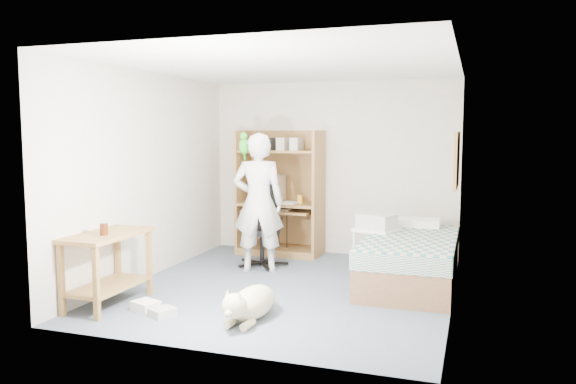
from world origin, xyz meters
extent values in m
plane|color=#44505D|center=(0.00, 0.00, 0.00)|extent=(4.00, 4.00, 0.00)
cube|color=beige|center=(0.00, 2.00, 1.25)|extent=(3.60, 0.02, 2.50)
cube|color=beige|center=(1.80, 0.00, 1.25)|extent=(0.02, 4.00, 2.50)
cube|color=beige|center=(-1.80, 0.00, 1.25)|extent=(0.02, 4.00, 2.50)
cube|color=white|center=(0.00, 0.00, 2.50)|extent=(3.60, 4.00, 0.02)
cube|color=brown|center=(-1.28, 1.70, 0.90)|extent=(0.04, 0.60, 1.80)
cube|color=brown|center=(-0.12, 1.70, 0.90)|extent=(0.04, 0.60, 1.80)
cube|color=brown|center=(-0.70, 1.99, 0.90)|extent=(1.20, 0.02, 1.80)
cube|color=brown|center=(-0.70, 1.70, 0.74)|extent=(1.12, 0.60, 0.04)
cube|color=brown|center=(-0.70, 1.62, 0.64)|extent=(1.00, 0.50, 0.03)
cube|color=brown|center=(-0.70, 1.70, 1.50)|extent=(1.12, 0.55, 0.03)
cube|color=brown|center=(-0.70, 1.70, 0.05)|extent=(1.12, 0.60, 0.10)
cube|color=brown|center=(1.30, 0.60, 0.18)|extent=(1.00, 2.00, 0.36)
cube|color=#2F707E|center=(1.30, 0.60, 0.46)|extent=(1.02, 2.02, 0.20)
cube|color=white|center=(1.30, 1.40, 0.60)|extent=(0.55, 0.35, 0.12)
cube|color=brown|center=(-1.55, -1.20, 0.73)|extent=(0.50, 1.00, 0.04)
cube|color=brown|center=(-1.75, -1.65, 0.35)|extent=(0.05, 0.05, 0.70)
cube|color=brown|center=(-1.35, -1.65, 0.35)|extent=(0.05, 0.05, 0.70)
cube|color=brown|center=(-1.75, -0.75, 0.35)|extent=(0.05, 0.05, 0.70)
cube|color=brown|center=(-1.35, -0.75, 0.35)|extent=(0.05, 0.05, 0.70)
cube|color=brown|center=(-1.55, -1.20, 0.20)|extent=(0.46, 0.92, 0.03)
cube|color=brown|center=(1.78, 0.90, 1.45)|extent=(0.03, 0.90, 0.60)
cube|color=brown|center=(1.77, 0.90, 1.76)|extent=(0.04, 0.94, 0.04)
cube|color=brown|center=(1.77, 0.90, 1.14)|extent=(0.04, 0.94, 0.04)
cylinder|color=black|center=(-0.67, 0.89, 0.04)|extent=(0.60, 0.60, 0.06)
cylinder|color=black|center=(-0.67, 0.89, 0.23)|extent=(0.06, 0.06, 0.40)
cube|color=black|center=(-0.67, 0.89, 0.47)|extent=(0.57, 0.57, 0.08)
cube|color=black|center=(-0.74, 1.11, 0.80)|extent=(0.42, 0.17, 0.55)
cube|color=black|center=(-0.91, 0.83, 0.62)|extent=(0.12, 0.30, 0.04)
cube|color=black|center=(-0.43, 0.96, 0.62)|extent=(0.12, 0.30, 0.04)
imported|color=silver|center=(-0.62, 0.64, 0.88)|extent=(0.74, 0.58, 1.77)
ellipsoid|color=#169722|center=(-0.82, 0.66, 1.60)|extent=(0.13, 0.13, 0.21)
sphere|color=#169722|center=(-0.81, 0.63, 1.73)|extent=(0.09, 0.09, 0.09)
cone|color=orange|center=(-0.80, 0.58, 1.73)|extent=(0.05, 0.05, 0.04)
cylinder|color=#169722|center=(-0.84, 0.71, 1.48)|extent=(0.07, 0.14, 0.13)
ellipsoid|color=#C4B383|center=(0.01, -1.11, 0.15)|extent=(0.37, 0.70, 0.31)
sphere|color=#C4B383|center=(-0.01, -1.49, 0.23)|extent=(0.23, 0.23, 0.23)
cone|color=#C4B383|center=(-0.07, -1.50, 0.33)|extent=(0.07, 0.07, 0.09)
cone|color=#C4B383|center=(0.04, -1.51, 0.33)|extent=(0.07, 0.07, 0.09)
ellipsoid|color=#C4B383|center=(-0.02, -1.58, 0.19)|extent=(0.08, 0.13, 0.08)
cylinder|color=#C4B383|center=(0.04, -0.75, 0.09)|extent=(0.07, 0.22, 0.11)
cube|color=white|center=(0.84, 0.89, 0.57)|extent=(0.60, 0.54, 0.04)
cube|color=white|center=(0.84, 0.89, 0.15)|extent=(0.55, 0.49, 0.03)
cylinder|color=white|center=(0.63, 0.73, 0.28)|extent=(0.03, 0.03, 0.57)
cylinder|color=white|center=(1.06, 0.73, 0.28)|extent=(0.03, 0.03, 0.57)
cylinder|color=white|center=(0.63, 1.06, 0.28)|extent=(0.03, 0.03, 0.57)
cylinder|color=white|center=(1.06, 1.06, 0.28)|extent=(0.03, 0.03, 0.57)
cube|color=#B4B4AF|center=(0.84, 0.89, 0.68)|extent=(0.51, 0.45, 0.18)
cube|color=beige|center=(-0.90, 1.75, 0.96)|extent=(0.40, 0.42, 0.38)
cube|color=navy|center=(-0.90, 1.54, 0.96)|extent=(0.32, 0.02, 0.26)
cube|color=beige|center=(-0.73, 1.58, 0.67)|extent=(0.45, 0.17, 0.03)
cylinder|color=gold|center=(-0.38, 1.65, 0.82)|extent=(0.08, 0.08, 0.12)
cylinder|color=#3B1909|center=(-1.50, -1.31, 0.81)|extent=(0.08, 0.08, 0.12)
cube|color=silver|center=(-1.08, -1.25, 0.05)|extent=(0.30, 0.27, 0.10)
cube|color=#ABACA7|center=(-0.84, -1.34, 0.04)|extent=(0.26, 0.28, 0.08)
camera|label=1|loc=(1.99, -5.94, 1.76)|focal=35.00mm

